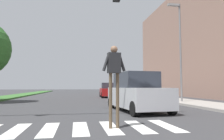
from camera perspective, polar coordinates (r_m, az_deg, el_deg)
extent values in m
plane|color=#38383A|center=(29.49, -9.37, -6.83)|extent=(140.00, 140.00, 0.00)
cube|color=silver|center=(6.84, -24.23, -14.50)|extent=(0.45, 2.20, 0.01)
cube|color=silver|center=(6.68, -16.47, -14.96)|extent=(0.45, 2.20, 0.01)
cube|color=silver|center=(6.64, -8.46, -15.16)|extent=(0.45, 2.20, 0.01)
cube|color=silver|center=(6.72, -0.48, -15.07)|extent=(0.45, 2.20, 0.01)
cube|color=silver|center=(6.91, 7.16, -14.73)|extent=(0.45, 2.20, 0.01)
cube|color=silver|center=(7.22, 14.23, -14.19)|extent=(0.45, 2.20, 0.01)
cube|color=#386B2D|center=(28.48, -24.96, -6.40)|extent=(2.67, 64.00, 0.15)
cube|color=#9E9991|center=(28.73, 7.37, -6.76)|extent=(3.00, 64.00, 0.15)
cylinder|color=slate|center=(17.14, 17.88, 4.67)|extent=(0.14, 0.14, 7.50)
cube|color=gray|center=(17.86, 16.11, 16.40)|extent=(0.90, 0.24, 0.16)
cylinder|color=brown|center=(6.50, 1.49, -8.13)|extent=(0.11, 0.11, 1.65)
cylinder|color=brown|center=(6.44, -0.39, -8.17)|extent=(0.11, 0.11, 1.65)
cube|color=#262628|center=(6.49, 0.55, 1.90)|extent=(0.41, 0.29, 0.62)
cylinder|color=#262628|center=(6.57, 2.55, 2.10)|extent=(0.27, 0.12, 0.58)
cylinder|color=#262628|center=(6.43, -1.49, 2.24)|extent=(0.27, 0.12, 0.58)
sphere|color=#8C664C|center=(6.55, 0.55, 5.55)|extent=(0.25, 0.25, 0.22)
cube|color=#B7B7BC|center=(11.03, 6.73, -7.24)|extent=(2.35, 4.77, 0.96)
cube|color=#2D333D|center=(11.24, 6.25, -2.73)|extent=(1.91, 2.68, 0.79)
cylinder|color=black|center=(9.79, 15.70, -9.70)|extent=(0.28, 0.66, 0.64)
cylinder|color=black|center=(9.02, 6.02, -10.30)|extent=(0.28, 0.66, 0.64)
cylinder|color=black|center=(13.09, 7.25, -8.47)|extent=(0.28, 0.66, 0.64)
cylinder|color=black|center=(12.53, -0.20, -8.68)|extent=(0.28, 0.66, 0.64)
cube|color=maroon|center=(24.95, -1.02, -5.89)|extent=(1.99, 4.31, 0.81)
cube|color=#2D333D|center=(25.16, -1.07, -4.21)|extent=(1.65, 1.98, 0.66)
cylinder|color=black|center=(23.41, 1.33, -6.73)|extent=(0.25, 0.65, 0.64)
cylinder|color=black|center=(23.24, -2.61, -6.74)|extent=(0.25, 0.65, 0.64)
cylinder|color=black|center=(26.70, 0.36, -6.45)|extent=(0.25, 0.65, 0.64)
cylinder|color=black|center=(26.56, -3.10, -6.45)|extent=(0.25, 0.65, 0.64)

